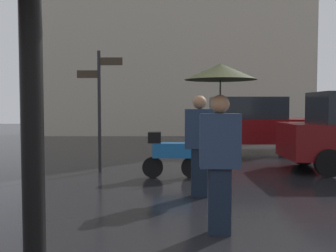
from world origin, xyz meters
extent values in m
cylinder|color=black|center=(-0.53, -1.11, 1.27)|extent=(0.10, 0.10, 2.54)
cube|color=black|center=(0.67, 1.84, 0.41)|extent=(0.27, 0.17, 0.82)
cube|color=#1E2D47|center=(0.67, 1.84, 1.16)|extent=(0.49, 0.22, 0.67)
sphere|color=#936B4C|center=(0.67, 1.84, 1.61)|extent=(0.23, 0.23, 0.23)
cylinder|color=black|center=(0.67, 1.84, 1.75)|extent=(0.02, 0.02, 0.30)
cone|color=#292D18|center=(0.67, 1.84, 2.00)|extent=(0.88, 0.88, 0.20)
cube|color=black|center=(0.56, 3.76, 0.42)|extent=(0.28, 0.18, 0.84)
cube|color=#1E2D47|center=(0.56, 3.76, 1.19)|extent=(0.50, 0.23, 0.68)
sphere|color=#936B4C|center=(0.56, 3.76, 1.64)|extent=(0.23, 0.23, 0.23)
cube|color=black|center=(0.78, 3.76, 1.08)|extent=(0.12, 0.24, 0.28)
cylinder|color=black|center=(0.51, 5.49, 0.23)|extent=(0.46, 0.09, 0.46)
cylinder|color=black|center=(-0.34, 5.49, 0.23)|extent=(0.46, 0.09, 0.46)
cube|color=#195999|center=(0.08, 5.49, 0.61)|extent=(0.86, 0.32, 0.32)
cube|color=black|center=(-0.30, 5.49, 0.89)|extent=(0.28, 0.28, 0.24)
cylinder|color=black|center=(0.47, 5.49, 0.96)|extent=(0.06, 0.06, 0.55)
cylinder|color=black|center=(3.57, 7.27, 0.31)|extent=(0.62, 0.18, 0.62)
cylinder|color=black|center=(3.57, 5.63, 0.31)|extent=(0.62, 0.18, 0.62)
cube|color=#590C0F|center=(2.91, 10.47, 0.72)|extent=(4.50, 1.69, 0.82)
cube|color=black|center=(2.69, 10.47, 1.50)|extent=(2.48, 1.56, 0.75)
cylinder|color=black|center=(4.38, 11.32, 0.31)|extent=(0.61, 0.18, 0.61)
cylinder|color=black|center=(4.38, 9.63, 0.31)|extent=(0.61, 0.18, 0.61)
cylinder|color=black|center=(1.45, 11.32, 0.31)|extent=(0.61, 0.18, 0.61)
cylinder|color=black|center=(1.45, 9.63, 0.31)|extent=(0.61, 0.18, 0.61)
cylinder|color=black|center=(-1.65, 6.21, 1.44)|extent=(0.08, 0.08, 2.88)
cube|color=#33281E|center=(-1.37, 6.21, 2.63)|extent=(0.56, 0.04, 0.18)
cube|color=#33281E|center=(-1.91, 6.21, 2.33)|extent=(0.52, 0.04, 0.18)
cube|color=#B2A893|center=(0.00, 17.79, 6.27)|extent=(14.95, 2.15, 12.54)
camera|label=1|loc=(0.09, -2.77, 1.59)|focal=40.48mm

